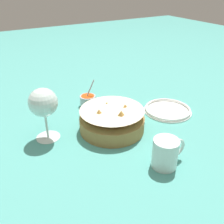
# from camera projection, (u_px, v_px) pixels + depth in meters

# --- Properties ---
(ground_plane) EXTENTS (4.00, 4.00, 0.00)m
(ground_plane) POSITION_uv_depth(u_px,v_px,m) (119.00, 133.00, 0.84)
(ground_plane) COLOR teal
(food_basket) EXTENTS (0.22, 0.22, 0.09)m
(food_basket) POSITION_uv_depth(u_px,v_px,m) (112.00, 120.00, 0.85)
(food_basket) COLOR olive
(food_basket) RESTS_ON ground_plane
(sauce_cup) EXTENTS (0.07, 0.06, 0.11)m
(sauce_cup) POSITION_uv_depth(u_px,v_px,m) (87.00, 100.00, 1.01)
(sauce_cup) COLOR #B7B7BC
(sauce_cup) RESTS_ON ground_plane
(wine_glass) EXTENTS (0.09, 0.09, 0.17)m
(wine_glass) POSITION_uv_depth(u_px,v_px,m) (43.00, 104.00, 0.76)
(wine_glass) COLOR silver
(wine_glass) RESTS_ON ground_plane
(beer_mug) EXTENTS (0.11, 0.07, 0.09)m
(beer_mug) POSITION_uv_depth(u_px,v_px,m) (165.00, 154.00, 0.68)
(beer_mug) COLOR silver
(beer_mug) RESTS_ON ground_plane
(side_plate) EXTENTS (0.18, 0.18, 0.01)m
(side_plate) POSITION_uv_depth(u_px,v_px,m) (168.00, 110.00, 0.97)
(side_plate) COLOR white
(side_plate) RESTS_ON ground_plane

